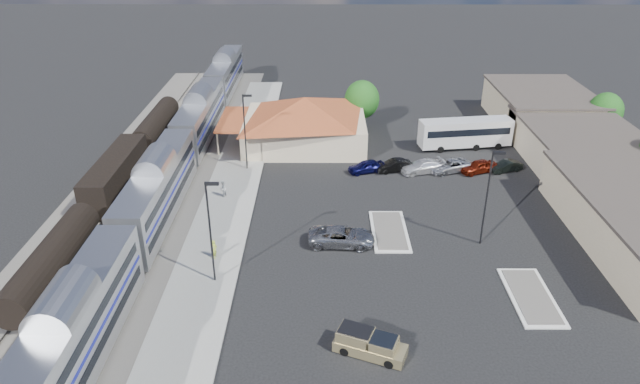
{
  "coord_description": "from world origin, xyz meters",
  "views": [
    {
      "loc": [
        -2.29,
        -44.06,
        27.32
      ],
      "look_at": [
        -2.52,
        4.7,
        2.8
      ],
      "focal_mm": 32.0,
      "sensor_mm": 36.0,
      "label": 1
    }
  ],
  "objects_px": {
    "pickup_truck": "(370,344)",
    "suv": "(341,236)",
    "coach_bus": "(465,132)",
    "station_depot": "(305,121)"
  },
  "relations": [
    {
      "from": "pickup_truck",
      "to": "coach_bus",
      "type": "distance_m",
      "value": 39.87
    },
    {
      "from": "pickup_truck",
      "to": "suv",
      "type": "relative_size",
      "value": 0.87
    },
    {
      "from": "pickup_truck",
      "to": "suv",
      "type": "bearing_deg",
      "value": 28.45
    },
    {
      "from": "pickup_truck",
      "to": "coach_bus",
      "type": "xyz_separation_m",
      "value": [
        14.55,
        37.09,
        1.33
      ]
    },
    {
      "from": "station_depot",
      "to": "pickup_truck",
      "type": "bearing_deg",
      "value": -81.77
    },
    {
      "from": "station_depot",
      "to": "coach_bus",
      "type": "xyz_separation_m",
      "value": [
        20.09,
        -1.18,
        -1.01
      ]
    },
    {
      "from": "pickup_truck",
      "to": "suv",
      "type": "xyz_separation_m",
      "value": [
        -1.54,
        14.03,
        0.03
      ]
    },
    {
      "from": "station_depot",
      "to": "coach_bus",
      "type": "distance_m",
      "value": 20.15
    },
    {
      "from": "station_depot",
      "to": "suv",
      "type": "relative_size",
      "value": 3.08
    },
    {
      "from": "pickup_truck",
      "to": "station_depot",
      "type": "bearing_deg",
      "value": 30.4
    }
  ]
}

